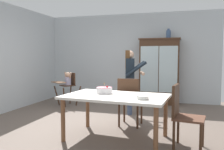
# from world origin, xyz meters

# --- Properties ---
(ground_plane) EXTENTS (6.24, 6.24, 0.00)m
(ground_plane) POSITION_xyz_m (0.00, 0.00, 0.00)
(ground_plane) COLOR #66564C
(wall_back) EXTENTS (5.32, 0.06, 2.70)m
(wall_back) POSITION_xyz_m (0.00, 2.63, 1.35)
(wall_back) COLOR silver
(wall_back) RESTS_ON ground_plane
(china_cabinet) EXTENTS (1.18, 0.48, 1.91)m
(china_cabinet) POSITION_xyz_m (0.94, 2.37, 0.96)
(china_cabinet) COLOR #422819
(china_cabinet) RESTS_ON ground_plane
(ceramic_vase) EXTENTS (0.13, 0.13, 0.27)m
(ceramic_vase) POSITION_xyz_m (1.18, 2.37, 2.03)
(ceramic_vase) COLOR #3D567F
(ceramic_vase) RESTS_ON china_cabinet
(high_chair_with_toddler) EXTENTS (0.80, 0.85, 0.95)m
(high_chair_with_toddler) POSITION_xyz_m (-1.52, 1.38, 0.65)
(high_chair_with_toddler) COLOR #422819
(high_chair_with_toddler) RESTS_ON ground_plane
(adult_person) EXTENTS (0.59, 0.58, 1.53)m
(adult_person) POSITION_xyz_m (0.38, 0.89, 0.97)
(adult_person) COLOR #3D4C6B
(adult_person) RESTS_ON ground_plane
(dining_table) EXTENTS (1.78, 1.20, 0.74)m
(dining_table) POSITION_xyz_m (0.50, -0.85, 0.66)
(dining_table) COLOR silver
(dining_table) RESTS_ON ground_plane
(birthday_cake) EXTENTS (0.28, 0.28, 0.19)m
(birthday_cake) POSITION_xyz_m (0.25, -0.72, 0.79)
(birthday_cake) COLOR white
(birthday_cake) RESTS_ON dining_table
(serving_bowl) EXTENTS (0.18, 0.18, 0.05)m
(serving_bowl) POSITION_xyz_m (0.99, -1.11, 0.77)
(serving_bowl) COLOR silver
(serving_bowl) RESTS_ON dining_table
(dining_chair_far_side) EXTENTS (0.46, 0.46, 0.96)m
(dining_chair_far_side) POSITION_xyz_m (0.58, -0.12, 0.56)
(dining_chair_far_side) COLOR #422819
(dining_chair_far_side) RESTS_ON ground_plane
(dining_chair_right_end) EXTENTS (0.50, 0.50, 0.96)m
(dining_chair_right_end) POSITION_xyz_m (1.56, -0.95, 0.56)
(dining_chair_right_end) COLOR #422819
(dining_chair_right_end) RESTS_ON ground_plane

